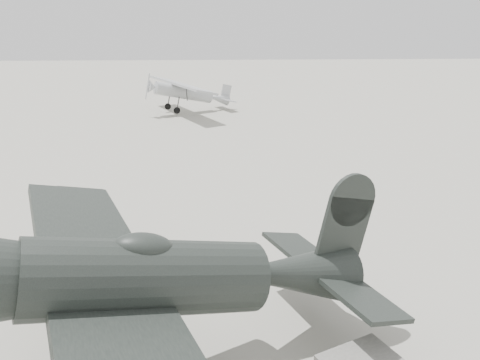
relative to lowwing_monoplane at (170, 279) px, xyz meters
name	(u,v)px	position (x,y,z in m)	size (l,w,h in m)	color
ground	(222,258)	(1.13, 5.07, -2.31)	(160.00, 160.00, 0.00)	gray
lowwing_monoplane	(170,279)	(0.00, 0.00, 0.00)	(10.04, 13.25, 4.36)	black
highwing_monoplane	(187,90)	(-1.32, 30.66, -0.43)	(7.93, 10.18, 2.99)	#A1A4A6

